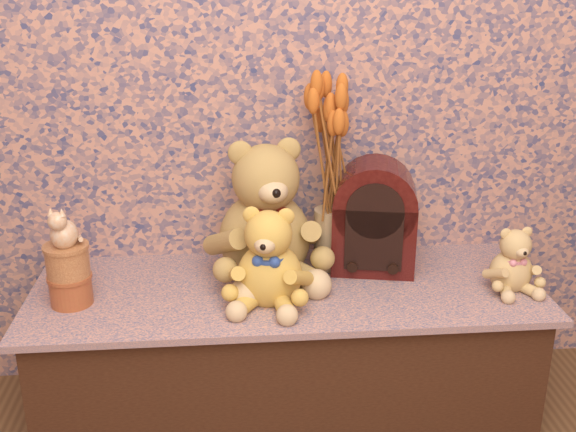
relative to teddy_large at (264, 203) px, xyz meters
name	(u,v)px	position (x,y,z in m)	size (l,w,h in m)	color
display_shelf	(287,350)	(0.06, -0.10, -0.44)	(1.49, 0.55, 0.43)	#3A4B78
teddy_large	(264,203)	(0.00, 0.00, 0.00)	(0.36, 0.43, 0.46)	olive
teddy_medium	(269,251)	(0.00, -0.18, -0.08)	(0.24, 0.28, 0.30)	gold
teddy_small	(513,256)	(0.71, -0.16, -0.13)	(0.16, 0.19, 0.21)	#E0AE6A
cathedral_radio	(374,216)	(0.34, 0.02, -0.06)	(0.25, 0.18, 0.34)	#370B0A
ceramic_vase	(332,238)	(0.21, 0.04, -0.13)	(0.11, 0.11, 0.19)	tan
dried_stalks	(334,141)	(0.21, 0.04, 0.17)	(0.22, 0.22, 0.43)	#CC6220
biscuit_tin_lower	(71,290)	(-0.55, -0.15, -0.19)	(0.12, 0.12, 0.08)	#B07233
biscuit_tin_upper	(67,261)	(-0.55, -0.15, -0.10)	(0.12, 0.12, 0.09)	tan
cat_figurine	(63,225)	(-0.55, -0.15, 0.01)	(0.09, 0.10, 0.12)	silver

